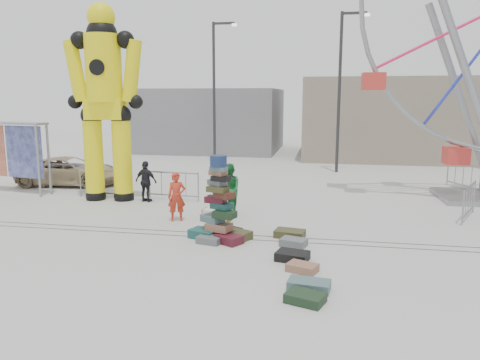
% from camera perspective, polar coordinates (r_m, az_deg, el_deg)
% --- Properties ---
extents(ground, '(90.00, 90.00, 0.00)m').
position_cam_1_polar(ground, '(12.43, -1.40, -7.99)').
color(ground, '#9E9E99').
rests_on(ground, ground).
extents(track_line_near, '(40.00, 0.04, 0.01)m').
position_cam_1_polar(track_line_near, '(12.99, -0.85, -7.17)').
color(track_line_near, '#47443F').
rests_on(track_line_near, ground).
extents(track_line_far, '(40.00, 0.04, 0.01)m').
position_cam_1_polar(track_line_far, '(13.36, -0.51, -6.66)').
color(track_line_far, '#47443F').
rests_on(track_line_far, ground).
extents(building_right, '(12.00, 8.00, 5.00)m').
position_cam_1_polar(building_right, '(31.91, 18.86, 7.13)').
color(building_right, gray).
rests_on(building_right, ground).
extents(building_left, '(10.00, 8.00, 4.40)m').
position_cam_1_polar(building_left, '(34.64, -3.64, 7.34)').
color(building_left, gray).
rests_on(building_left, ground).
extents(lamp_post_right, '(1.41, 0.25, 8.00)m').
position_cam_1_polar(lamp_post_right, '(24.57, 12.26, 11.33)').
color(lamp_post_right, '#2D2D30').
rests_on(lamp_post_right, ground).
extents(lamp_post_left, '(1.41, 0.25, 8.00)m').
position_cam_1_polar(lamp_post_left, '(27.31, -3.00, 11.40)').
color(lamp_post_left, '#2D2D30').
rests_on(lamp_post_left, ground).
extents(suitcase_tower, '(1.82, 1.50, 2.32)m').
position_cam_1_polar(suitcase_tower, '(12.83, -2.51, -4.39)').
color(suitcase_tower, '#1C544E').
rests_on(suitcase_tower, ground).
extents(crash_test_dummy, '(2.94, 1.29, 7.39)m').
position_cam_1_polar(crash_test_dummy, '(18.07, -16.14, 9.83)').
color(crash_test_dummy, black).
rests_on(crash_test_dummy, ground).
extents(banner_scaffold, '(4.02, 1.32, 2.87)m').
position_cam_1_polar(banner_scaffold, '(21.08, -26.74, 4.39)').
color(banner_scaffold, gray).
rests_on(banner_scaffold, ground).
extents(steamer_trunk, '(0.90, 0.59, 0.39)m').
position_cam_1_polar(steamer_trunk, '(14.73, -2.82, -4.31)').
color(steamer_trunk, silver).
rests_on(steamer_trunk, ground).
extents(row_case_0, '(0.89, 0.66, 0.20)m').
position_cam_1_polar(row_case_0, '(13.19, 6.09, -6.51)').
color(row_case_0, '#434221').
rests_on(row_case_0, ground).
extents(row_case_1, '(0.76, 0.63, 0.20)m').
position_cam_1_polar(row_case_1, '(12.43, 6.54, -7.56)').
color(row_case_1, slate).
rests_on(row_case_1, ground).
extents(row_case_2, '(0.86, 0.71, 0.21)m').
position_cam_1_polar(row_case_2, '(11.39, 6.41, -9.20)').
color(row_case_2, black).
rests_on(row_case_2, ground).
extents(row_case_3, '(0.77, 0.65, 0.18)m').
position_cam_1_polar(row_case_3, '(10.73, 7.60, -10.54)').
color(row_case_3, '#9A664E').
rests_on(row_case_3, ground).
extents(row_case_4, '(0.90, 0.58, 0.21)m').
position_cam_1_polar(row_case_4, '(9.79, 8.41, -12.58)').
color(row_case_4, slate).
rests_on(row_case_4, ground).
extents(row_case_5, '(0.84, 0.72, 0.19)m').
position_cam_1_polar(row_case_5, '(9.25, 7.96, -14.03)').
color(row_case_5, '#1C321D').
rests_on(row_case_5, ground).
extents(barricade_dummy_a, '(2.00, 0.10, 1.10)m').
position_cam_1_polar(barricade_dummy_a, '(21.18, -20.70, 0.46)').
color(barricade_dummy_a, gray).
rests_on(barricade_dummy_a, ground).
extents(barricade_dummy_b, '(2.00, 0.13, 1.10)m').
position_cam_1_polar(barricade_dummy_b, '(18.81, -16.20, -0.43)').
color(barricade_dummy_b, gray).
rests_on(barricade_dummy_b, ground).
extents(barricade_dummy_c, '(2.00, 0.30, 1.10)m').
position_cam_1_polar(barricade_dummy_c, '(17.83, -8.10, -0.69)').
color(barricade_dummy_c, gray).
rests_on(barricade_dummy_c, ground).
extents(barricade_wheel_front, '(0.92, 1.86, 1.10)m').
position_cam_1_polar(barricade_wheel_front, '(16.66, 26.13, -2.40)').
color(barricade_wheel_front, gray).
rests_on(barricade_wheel_front, ground).
extents(barricade_wheel_back, '(0.89, 1.87, 1.10)m').
position_cam_1_polar(barricade_wheel_back, '(21.83, 25.55, 0.39)').
color(barricade_wheel_back, gray).
rests_on(barricade_wheel_back, ground).
extents(pedestrian_red, '(0.65, 0.53, 1.54)m').
position_cam_1_polar(pedestrian_red, '(14.79, -7.73, -2.04)').
color(pedestrian_red, red).
rests_on(pedestrian_red, ground).
extents(pedestrian_green, '(1.01, 1.06, 1.72)m').
position_cam_1_polar(pedestrian_green, '(15.32, -1.33, -1.19)').
color(pedestrian_green, '#18632C').
rests_on(pedestrian_green, ground).
extents(pedestrian_black, '(0.96, 0.57, 1.53)m').
position_cam_1_polar(pedestrian_black, '(17.67, -11.38, -0.18)').
color(pedestrian_black, black).
rests_on(pedestrian_black, ground).
extents(parked_suv, '(4.65, 2.51, 1.24)m').
position_cam_1_polar(parked_suv, '(22.01, -20.09, 1.02)').
color(parked_suv, tan).
rests_on(parked_suv, ground).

